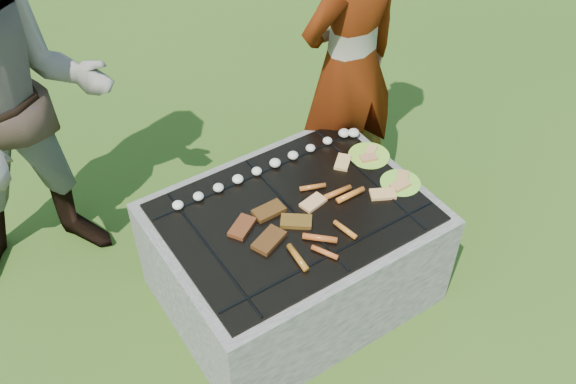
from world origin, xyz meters
name	(u,v)px	position (x,y,z in m)	size (l,w,h in m)	color
lawn	(293,290)	(0.00, 0.00, 0.00)	(60.00, 60.00, 0.00)	#284711
fire_pit	(293,256)	(0.00, 0.00, 0.28)	(1.30, 1.00, 0.62)	gray
mushrooms	(279,162)	(0.13, 0.32, 0.63)	(1.10, 0.09, 0.04)	white
pork_slabs	(269,225)	(-0.15, -0.02, 0.62)	(0.40, 0.29, 0.02)	#99491B
sausages	(327,221)	(0.09, -0.15, 0.63)	(0.54, 0.48, 0.03)	#C0511F
bread_on_grate	(346,187)	(0.31, -0.01, 0.62)	(0.46, 0.43, 0.02)	#F8BA7F
plate_far	(369,156)	(0.56, 0.12, 0.61)	(0.28, 0.28, 0.03)	#CBDA34
plate_near	(400,183)	(0.56, -0.13, 0.61)	(0.24, 0.24, 0.03)	#C7EC38
cook	(350,66)	(0.71, 0.52, 0.90)	(0.66, 0.43, 1.80)	gray
bystander	(13,114)	(-0.95, 0.95, 0.99)	(0.96, 0.75, 1.98)	gray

